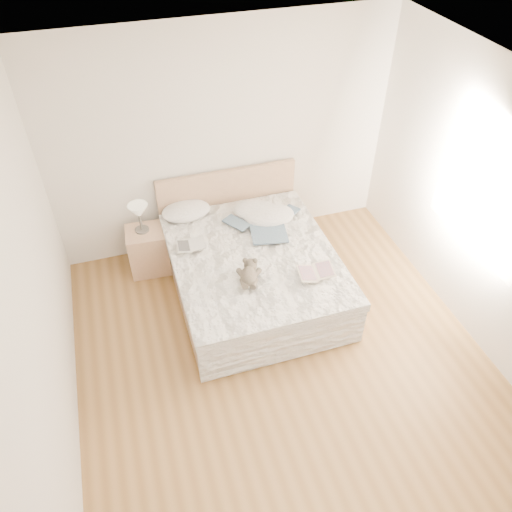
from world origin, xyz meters
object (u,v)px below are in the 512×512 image
teddy_bear (249,280)px  bed (252,269)px  photo_book (191,245)px  table_lamp (139,213)px  childrens_book (316,272)px  nightstand (148,250)px

teddy_bear → bed: bearing=86.2°
bed → photo_book: bearing=160.0°
table_lamp → photo_book: bearing=-47.9°
table_lamp → childrens_book: (1.59, -1.31, -0.18)m
table_lamp → photo_book: size_ratio=1.11×
childrens_book → bed: bearing=139.3°
photo_book → childrens_book: (1.13, -0.80, 0.00)m
table_lamp → teddy_bear: bearing=-54.1°
photo_book → teddy_bear: size_ratio=1.01×
bed → nightstand: (-1.06, 0.71, -0.03)m
childrens_book → teddy_bear: teddy_bear is taller
table_lamp → bed: bearing=-34.3°
nightstand → table_lamp: table_lamp is taller
photo_book → childrens_book: size_ratio=0.82×
nightstand → photo_book: bearing=-47.9°
bed → photo_book: (-0.62, 0.22, 0.32)m
nightstand → teddy_bear: teddy_bear is taller
bed → teddy_bear: size_ratio=6.82×
table_lamp → childrens_book: table_lamp is taller
table_lamp → teddy_bear: (0.90, -1.24, -0.16)m
bed → teddy_bear: 0.64m
bed → childrens_book: 0.83m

